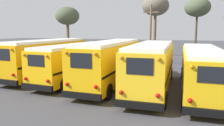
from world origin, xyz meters
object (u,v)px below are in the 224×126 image
object	(u,v)px
school_bus_4	(202,68)
bare_tree_2	(67,17)
school_bus_0	(48,57)
school_bus_3	(152,65)
utility_pole	(150,33)
bare_tree_3	(156,6)
school_bus_1	(77,60)
bare_tree_1	(197,8)
school_bus_2	(111,61)

from	to	relation	value
school_bus_4	bare_tree_2	size ratio (longest dim) A/B	1.47
school_bus_0	school_bus_3	size ratio (longest dim) A/B	0.99
school_bus_4	school_bus_0	bearing A→B (deg)	175.59
utility_pole	school_bus_0	bearing A→B (deg)	-126.98
school_bus_0	bare_tree_3	xyz separation A→B (m)	(6.66, 18.19, 5.91)
school_bus_1	bare_tree_1	world-z (taller)	bare_tree_1
school_bus_0	school_bus_1	xyz separation A→B (m)	(3.17, -0.45, -0.15)
school_bus_0	school_bus_2	bearing A→B (deg)	-8.23
school_bus_1	school_bus_2	xyz separation A→B (m)	(3.17, -0.47, 0.16)
bare_tree_1	school_bus_1	bearing A→B (deg)	-119.71
school_bus_1	school_bus_0	bearing A→B (deg)	171.97
bare_tree_1	bare_tree_2	xyz separation A→B (m)	(-17.02, -5.16, -1.12)
utility_pole	bare_tree_3	distance (m)	9.27
school_bus_2	school_bus_4	distance (m)	6.34
school_bus_0	bare_tree_2	distance (m)	12.52
school_bus_0	bare_tree_2	bearing A→B (deg)	112.03
school_bus_1	bare_tree_3	xyz separation A→B (m)	(3.49, 18.64, 6.06)
school_bus_0	utility_pole	xyz separation A→B (m)	(7.42, 9.85, 1.95)
school_bus_0	school_bus_3	world-z (taller)	school_bus_0
school_bus_3	bare_tree_1	size ratio (longest dim) A/B	1.19
bare_tree_1	bare_tree_2	world-z (taller)	bare_tree_1
school_bus_2	utility_pole	bearing A→B (deg)	84.28
school_bus_1	bare_tree_2	bearing A→B (deg)	123.71
school_bus_0	school_bus_1	bearing A→B (deg)	-8.03
bare_tree_1	bare_tree_3	distance (m)	6.33
school_bus_4	school_bus_3	bearing A→B (deg)	-172.90
school_bus_4	bare_tree_1	distance (m)	17.93
school_bus_2	school_bus_3	bearing A→B (deg)	-8.18
school_bus_3	school_bus_4	distance (m)	3.20
utility_pole	bare_tree_3	size ratio (longest dim) A/B	0.75
utility_pole	bare_tree_2	xyz separation A→B (m)	(-11.84, 1.08, 2.26)
school_bus_0	school_bus_4	distance (m)	12.71
bare_tree_3	school_bus_2	bearing A→B (deg)	-90.96
school_bus_4	school_bus_2	bearing A→B (deg)	179.45
school_bus_0	bare_tree_3	world-z (taller)	bare_tree_3
school_bus_3	school_bus_0	bearing A→B (deg)	171.79
utility_pole	bare_tree_3	bearing A→B (deg)	95.20
school_bus_1	utility_pole	distance (m)	11.33
school_bus_2	bare_tree_2	size ratio (longest dim) A/B	1.38
utility_pole	bare_tree_1	world-z (taller)	bare_tree_1
bare_tree_3	school_bus_4	bearing A→B (deg)	-72.57
school_bus_1	bare_tree_3	world-z (taller)	bare_tree_3
school_bus_1	utility_pole	size ratio (longest dim) A/B	1.40
utility_pole	bare_tree_2	bearing A→B (deg)	174.78
bare_tree_3	bare_tree_2	bearing A→B (deg)	-146.76
school_bus_0	school_bus_3	bearing A→B (deg)	-8.21
utility_pole	school_bus_2	bearing A→B (deg)	-95.72
school_bus_0	school_bus_1	world-z (taller)	school_bus_0
school_bus_4	utility_pole	distance (m)	12.22
school_bus_4	bare_tree_1	world-z (taller)	bare_tree_1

